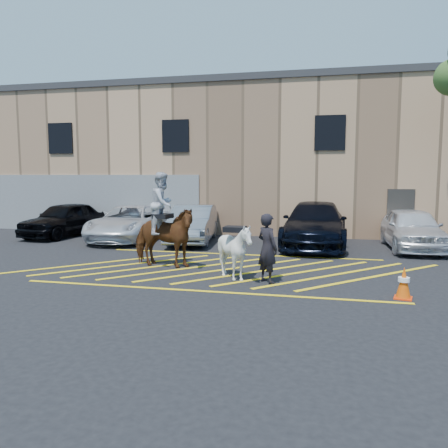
% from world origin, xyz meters
% --- Properties ---
extents(ground, '(90.00, 90.00, 0.00)m').
position_xyz_m(ground, '(0.00, 0.00, 0.00)').
color(ground, black).
rests_on(ground, ground).
extents(car_black_suv, '(2.44, 4.78, 1.56)m').
position_xyz_m(car_black_suv, '(-8.75, 5.10, 0.78)').
color(car_black_suv, black).
rests_on(car_black_suv, ground).
extents(car_white_pickup, '(2.72, 5.44, 1.48)m').
position_xyz_m(car_white_pickup, '(-5.33, 4.68, 0.74)').
color(car_white_pickup, silver).
rests_on(car_white_pickup, ground).
extents(car_silver_sedan, '(2.22, 4.83, 1.53)m').
position_xyz_m(car_silver_sedan, '(-2.49, 4.66, 0.77)').
color(car_silver_sedan, gray).
rests_on(car_silver_sedan, ground).
extents(car_blue_suv, '(2.57, 5.95, 1.71)m').
position_xyz_m(car_blue_suv, '(2.49, 4.81, 0.85)').
color(car_blue_suv, black).
rests_on(car_blue_suv, ground).
extents(car_white_suv, '(1.94, 4.62, 1.56)m').
position_xyz_m(car_white_suv, '(6.07, 4.73, 0.78)').
color(car_white_suv, white).
rests_on(car_white_suv, ground).
extents(handler, '(0.78, 0.76, 1.80)m').
position_xyz_m(handler, '(1.38, -1.58, 0.90)').
color(handler, black).
rests_on(handler, ground).
extents(warehouse, '(32.42, 10.20, 7.30)m').
position_xyz_m(warehouse, '(-0.01, 11.99, 3.65)').
color(warehouse, tan).
rests_on(warehouse, ground).
extents(hatching_zone, '(12.60, 5.12, 0.01)m').
position_xyz_m(hatching_zone, '(-0.00, -0.30, 0.01)').
color(hatching_zone, yellow).
rests_on(hatching_zone, ground).
extents(mounted_bay, '(2.29, 1.27, 2.87)m').
position_xyz_m(mounted_bay, '(-1.92, -0.36, 1.16)').
color(mounted_bay, '#5B3515').
rests_on(mounted_bay, ground).
extents(saddled_white, '(1.33, 1.47, 1.53)m').
position_xyz_m(saddled_white, '(0.51, -1.47, 0.77)').
color(saddled_white, silver).
rests_on(saddled_white, ground).
extents(traffic_cone, '(0.46, 0.46, 0.73)m').
position_xyz_m(traffic_cone, '(4.58, -2.40, 0.37)').
color(traffic_cone, '#F8370A').
rests_on(traffic_cone, ground).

